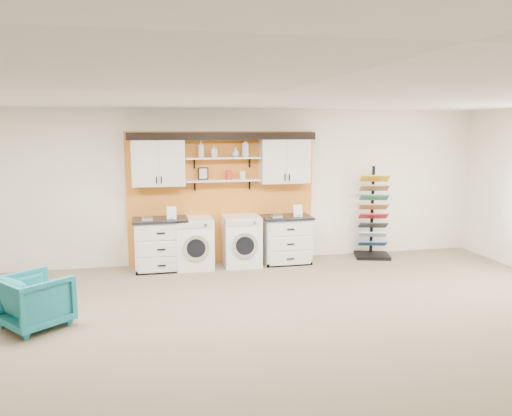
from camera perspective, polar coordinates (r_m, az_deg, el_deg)
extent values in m
plane|color=#7F6D55|center=(5.70, 2.14, -16.39)|extent=(10.00, 10.00, 0.00)
plane|color=white|center=(5.16, 2.32, 12.95)|extent=(10.00, 10.00, 0.00)
plane|color=#F0E6CF|center=(9.14, -3.94, 2.48)|extent=(10.00, 0.00, 10.00)
cube|color=orange|center=(9.13, -3.90, 1.21)|extent=(3.40, 0.07, 2.40)
cube|color=silver|center=(8.81, -11.12, 5.22)|extent=(0.90, 0.34, 0.84)
cube|color=silver|center=(8.63, -12.56, 5.10)|extent=(0.42, 0.01, 0.78)
cube|color=silver|center=(8.64, -9.63, 5.19)|extent=(0.42, 0.01, 0.78)
cube|color=silver|center=(9.13, 3.28, 5.51)|extent=(0.90, 0.34, 0.84)
cube|color=silver|center=(8.90, 2.20, 5.42)|extent=(0.42, 0.01, 0.78)
cube|color=silver|center=(9.02, 4.93, 5.45)|extent=(0.42, 0.01, 0.78)
cube|color=silver|center=(8.93, -3.77, 3.17)|extent=(1.32, 0.28, 0.03)
cube|color=silver|center=(8.89, -3.80, 5.73)|extent=(1.32, 0.28, 0.03)
cube|color=black|center=(8.90, -3.84, 8.31)|extent=(3.30, 0.40, 0.10)
cube|color=black|center=(8.71, -3.66, 7.90)|extent=(3.30, 0.04, 0.04)
cube|color=black|center=(8.92, -6.05, 3.94)|extent=(0.18, 0.02, 0.22)
cube|color=beige|center=(8.91, -6.05, 3.93)|extent=(0.14, 0.01, 0.18)
cylinder|color=red|center=(8.93, -3.14, 3.79)|extent=(0.11, 0.11, 0.16)
cylinder|color=silver|center=(8.97, -1.56, 3.76)|extent=(0.10, 0.10, 0.14)
cube|color=silver|center=(8.87, -10.81, -4.19)|extent=(0.87, 0.60, 0.87)
cube|color=black|center=(8.71, -10.69, -7.17)|extent=(0.87, 0.06, 0.07)
cube|color=black|center=(8.78, -10.90, -1.30)|extent=(0.93, 0.66, 0.04)
cube|color=silver|center=(8.51, -10.82, -2.82)|extent=(0.79, 0.02, 0.24)
cube|color=silver|center=(8.57, -10.77, -4.65)|extent=(0.79, 0.02, 0.24)
cube|color=silver|center=(8.64, -10.71, -6.46)|extent=(0.79, 0.02, 0.24)
cube|color=silver|center=(9.19, 3.44, -3.69)|extent=(0.83, 0.60, 0.83)
cube|color=black|center=(9.03, 3.88, -6.44)|extent=(0.83, 0.06, 0.06)
cube|color=black|center=(9.11, 3.47, -1.02)|extent=(0.89, 0.66, 0.04)
cube|color=silver|center=(8.85, 3.98, -2.43)|extent=(0.76, 0.02, 0.23)
cube|color=silver|center=(8.91, 3.96, -4.12)|extent=(0.76, 0.02, 0.23)
cube|color=silver|center=(8.97, 3.94, -5.79)|extent=(0.76, 0.02, 0.23)
cube|color=white|center=(8.90, -7.07, -3.97)|extent=(0.64, 0.66, 0.90)
cube|color=silver|center=(8.49, -6.93, -1.97)|extent=(0.55, 0.02, 0.09)
cylinder|color=silver|center=(8.57, -6.87, -4.57)|extent=(0.45, 0.05, 0.45)
cylinder|color=black|center=(8.55, -6.86, -4.61)|extent=(0.32, 0.03, 0.32)
cube|color=white|center=(9.00, -1.70, -3.73)|extent=(0.65, 0.66, 0.90)
cube|color=silver|center=(8.60, -1.31, -1.71)|extent=(0.55, 0.02, 0.10)
cylinder|color=silver|center=(8.69, -1.30, -4.30)|extent=(0.46, 0.05, 0.46)
cylinder|color=black|center=(8.66, -1.27, -4.34)|extent=(0.32, 0.03, 0.32)
cube|color=black|center=(9.87, 13.12, -5.32)|extent=(0.75, 0.68, 0.06)
cube|color=black|center=(9.88, 13.13, -0.18)|extent=(0.07, 0.07, 1.69)
cube|color=#3468B7|center=(9.84, 13.15, -3.98)|extent=(0.59, 0.43, 0.15)
cube|color=silver|center=(9.80, 13.19, -2.96)|extent=(0.59, 0.43, 0.15)
cube|color=black|center=(9.76, 13.23, -1.93)|extent=(0.59, 0.43, 0.15)
cube|color=red|center=(9.73, 13.27, -0.89)|extent=(0.59, 0.43, 0.15)
cube|color=#A17E43|center=(9.70, 13.30, 0.15)|extent=(0.59, 0.43, 0.15)
cube|color=#258876|center=(9.67, 13.34, 1.20)|extent=(0.59, 0.43, 0.15)
cube|color=#C56E57|center=(9.65, 13.38, 2.26)|extent=(0.59, 0.43, 0.15)
cube|color=yellow|center=(9.63, 13.42, 3.32)|extent=(0.59, 0.43, 0.15)
imported|color=#167886|center=(6.87, -23.87, -9.66)|extent=(1.03, 1.02, 0.67)
imported|color=silver|center=(8.84, -6.30, 6.74)|extent=(0.14, 0.14, 0.30)
imported|color=silver|center=(8.87, -4.81, 6.51)|extent=(0.10, 0.10, 0.22)
imported|color=silver|center=(8.92, -2.37, 6.39)|extent=(0.18, 0.18, 0.17)
imported|color=silver|center=(8.95, -1.24, 6.95)|extent=(0.16, 0.16, 0.34)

